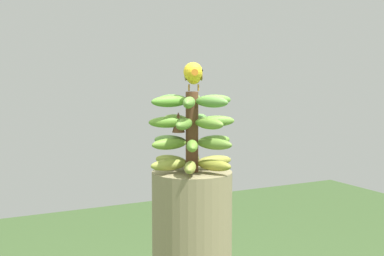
{
  "coord_description": "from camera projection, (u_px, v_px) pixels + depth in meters",
  "views": [
    {
      "loc": [
        -1.63,
        0.88,
        1.43
      ],
      "look_at": [
        0.0,
        0.0,
        1.22
      ],
      "focal_mm": 59.31,
      "sensor_mm": 36.0,
      "label": 1
    }
  ],
  "objects": [
    {
      "name": "banana_bunch",
      "position": [
        191.0,
        132.0,
        1.87
      ],
      "size": [
        0.26,
        0.27,
        0.24
      ],
      "color": "brown",
      "rests_on": "banana_tree"
    },
    {
      "name": "perched_bird",
      "position": [
        194.0,
        74.0,
        1.88
      ],
      "size": [
        0.19,
        0.11,
        0.09
      ],
      "color": "#C68933",
      "rests_on": "banana_bunch"
    }
  ]
}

